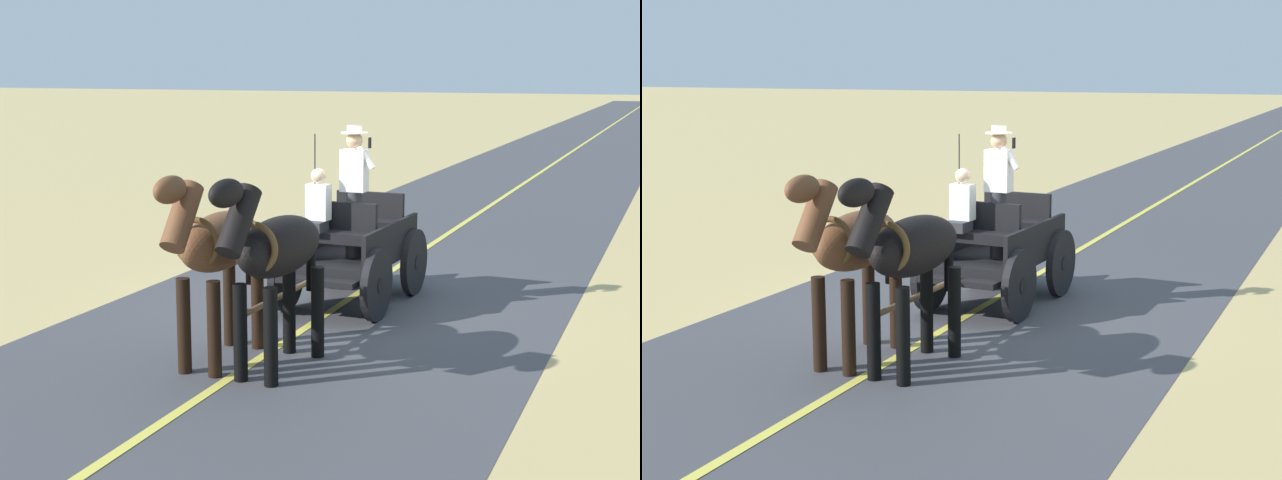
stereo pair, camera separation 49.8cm
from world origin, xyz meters
TOP-DOWN VIEW (x-y plane):
  - ground_plane at (0.00, 0.00)m, footprint 200.00×200.00m
  - road_surface at (0.00, 0.00)m, footprint 6.10×160.00m
  - road_centre_stripe at (0.00, 0.00)m, footprint 0.12×160.00m
  - horse_drawn_carriage at (-0.09, -0.33)m, footprint 1.48×4.51m
  - horse_near_side at (-0.35, 2.71)m, footprint 0.67×2.13m
  - horse_off_side at (0.36, 2.69)m, footprint 0.59×2.13m

SIDE VIEW (x-z plane):
  - ground_plane at x=0.00m, z-range 0.00..0.00m
  - road_surface at x=0.00m, z-range 0.00..0.01m
  - road_centre_stripe at x=0.00m, z-range 0.01..0.01m
  - horse_drawn_carriage at x=-0.09m, z-range -0.43..2.07m
  - horse_near_side at x=-0.35m, z-range 0.22..2.43m
  - horse_off_side at x=0.36m, z-range 0.22..2.43m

